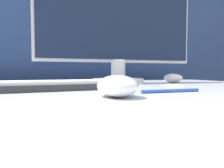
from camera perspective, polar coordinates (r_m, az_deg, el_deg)
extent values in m
cube|color=navy|center=(1.35, -11.03, -0.50)|extent=(5.00, 0.03, 1.41)
ellipsoid|color=white|center=(0.40, 1.41, -0.52)|extent=(0.08, 0.11, 0.04)
cube|color=#28282D|center=(0.60, -15.38, -0.66)|extent=(0.41, 0.20, 0.02)
cube|color=white|center=(0.60, -15.40, 0.48)|extent=(0.38, 0.18, 0.01)
cylinder|color=silver|center=(0.95, 1.61, 0.88)|extent=(0.22, 0.22, 0.02)
cylinder|color=silver|center=(0.95, 1.62, 3.94)|extent=(0.06, 0.06, 0.08)
cube|color=silver|center=(0.98, 1.54, 17.94)|extent=(0.70, 0.01, 0.42)
cube|color=#141E38|center=(0.98, 1.64, 18.01)|extent=(0.68, 0.02, 0.39)
ellipsoid|color=silver|center=(1.02, 15.64, 1.51)|extent=(0.08, 0.11, 0.04)
cylinder|color=#284C9E|center=(0.51, 15.17, -1.72)|extent=(0.15, 0.01, 0.01)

